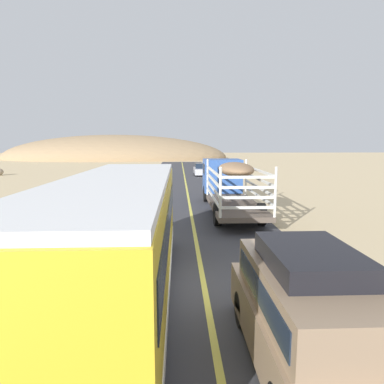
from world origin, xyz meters
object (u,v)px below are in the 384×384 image
(livestock_truck, at_px, (227,179))
(bus, at_px, (119,237))
(suv_near, at_px, (307,311))
(car_far, at_px, (201,170))

(livestock_truck, bearing_deg, bus, -110.07)
(suv_near, relative_size, bus, 0.46)
(suv_near, xyz_separation_m, livestock_truck, (0.74, 14.94, 0.64))
(suv_near, xyz_separation_m, car_far, (0.61, 35.57, -0.46))
(suv_near, bearing_deg, car_far, 89.01)
(bus, xyz_separation_m, car_far, (4.35, 32.88, -1.05))
(suv_near, distance_m, livestock_truck, 14.97)
(car_far, bearing_deg, suv_near, -90.99)
(livestock_truck, height_order, car_far, livestock_truck)
(suv_near, height_order, car_far, suv_near)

